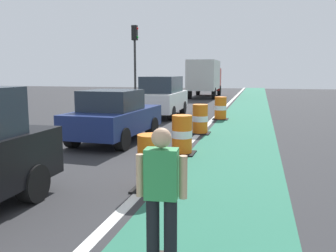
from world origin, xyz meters
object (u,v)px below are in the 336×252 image
(parked_sedan_second, at_px, (114,117))
(parked_suv_third, at_px, (162,96))
(traffic_barrel_front, at_px, (152,163))
(traffic_light_corner, at_px, (135,52))
(skateboarder_on_lane, at_px, (162,197))
(delivery_truck_down_block, at_px, (205,76))
(traffic_barrel_mid, at_px, (182,135))
(traffic_barrel_far, at_px, (221,108))
(traffic_barrel_back, at_px, (200,119))

(parked_sedan_second, xyz_separation_m, parked_suv_third, (-0.26, 7.04, 0.20))
(traffic_barrel_front, relative_size, traffic_light_corner, 0.21)
(skateboarder_on_lane, xyz_separation_m, traffic_light_corner, (-6.63, 18.38, 2.59))
(parked_suv_third, height_order, delivery_truck_down_block, delivery_truck_down_block)
(parked_suv_third, bearing_deg, skateboarder_on_lane, -75.10)
(skateboarder_on_lane, relative_size, parked_suv_third, 0.36)
(delivery_truck_down_block, bearing_deg, parked_suv_third, -90.22)
(parked_sedan_second, distance_m, traffic_barrel_mid, 2.82)
(parked_suv_third, xyz_separation_m, traffic_barrel_mid, (2.78, -8.28, -0.50))
(skateboarder_on_lane, distance_m, parked_sedan_second, 8.19)
(parked_suv_third, relative_size, delivery_truck_down_block, 0.61)
(parked_sedan_second, distance_m, traffic_barrel_front, 5.19)
(traffic_barrel_front, xyz_separation_m, delivery_truck_down_block, (-2.81, 26.25, 1.31))
(traffic_barrel_far, bearing_deg, traffic_barrel_front, -90.89)
(traffic_barrel_back, bearing_deg, traffic_barrel_far, 85.96)
(traffic_barrel_mid, height_order, traffic_light_corner, traffic_light_corner)
(skateboarder_on_lane, distance_m, traffic_barrel_front, 3.07)
(skateboarder_on_lane, bearing_deg, traffic_barrel_back, 96.51)
(traffic_barrel_front, height_order, delivery_truck_down_block, delivery_truck_down_block)
(traffic_barrel_back, bearing_deg, traffic_light_corner, 122.25)
(skateboarder_on_lane, height_order, traffic_barrel_back, skateboarder_on_lane)
(traffic_barrel_mid, xyz_separation_m, delivery_truck_down_block, (-2.73, 23.00, 1.31))
(parked_suv_third, bearing_deg, traffic_light_corner, 125.14)
(parked_suv_third, bearing_deg, traffic_barrel_front, -76.02)
(skateboarder_on_lane, bearing_deg, traffic_barrel_far, 93.27)
(traffic_barrel_mid, height_order, delivery_truck_down_block, delivery_truck_down_block)
(skateboarder_on_lane, height_order, traffic_light_corner, traffic_light_corner)
(skateboarder_on_lane, relative_size, traffic_light_corner, 0.33)
(traffic_barrel_front, distance_m, delivery_truck_down_block, 26.43)
(parked_suv_third, bearing_deg, traffic_barrel_back, -60.29)
(skateboarder_on_lane, relative_size, parked_sedan_second, 0.40)
(parked_sedan_second, height_order, traffic_barrel_front, parked_sedan_second)
(traffic_barrel_front, distance_m, traffic_light_corner, 16.76)
(delivery_truck_down_block, distance_m, traffic_light_corner, 11.25)
(skateboarder_on_lane, bearing_deg, parked_sedan_second, 115.86)
(traffic_barrel_front, height_order, traffic_light_corner, traffic_light_corner)
(traffic_light_corner, bearing_deg, parked_suv_third, -54.86)
(skateboarder_on_lane, xyz_separation_m, traffic_barrel_mid, (-1.05, 6.13, -0.38))
(skateboarder_on_lane, relative_size, delivery_truck_down_block, 0.22)
(parked_suv_third, distance_m, traffic_barrel_back, 5.55)
(parked_sedan_second, bearing_deg, skateboarder_on_lane, -64.14)
(parked_sedan_second, height_order, traffic_barrel_mid, parked_sedan_second)
(parked_sedan_second, height_order, traffic_barrel_back, parked_sedan_second)
(parked_suv_third, xyz_separation_m, traffic_light_corner, (-2.79, 3.96, 2.47))
(traffic_barrel_mid, xyz_separation_m, traffic_barrel_far, (0.26, 7.77, 0.00))
(skateboarder_on_lane, height_order, delivery_truck_down_block, delivery_truck_down_block)
(traffic_barrel_far, bearing_deg, skateboarder_on_lane, -86.73)
(skateboarder_on_lane, relative_size, traffic_barrel_front, 1.55)
(traffic_barrel_front, distance_m, traffic_barrel_mid, 3.24)
(traffic_barrel_mid, bearing_deg, traffic_barrel_back, 90.72)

